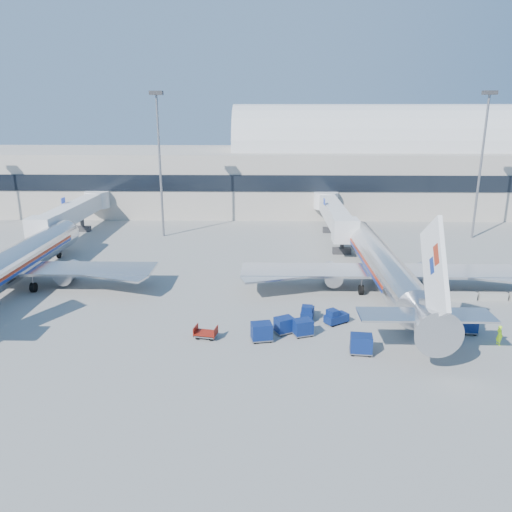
{
  "coord_description": "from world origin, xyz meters",
  "views": [
    {
      "loc": [
        -3.13,
        -48.87,
        19.64
      ],
      "look_at": [
        -4.35,
        6.0,
        3.67
      ],
      "focal_mm": 35.0,
      "sensor_mm": 36.0,
      "label": 1
    }
  ],
  "objects_px": {
    "mast_east": "(483,144)",
    "cart_solo_near": "(361,344)",
    "airliner_mid": "(12,264)",
    "tug_left": "(307,312)",
    "airliner_main": "(384,267)",
    "cart_open_red": "(206,334)",
    "cart_solo_far": "(466,323)",
    "tug_right": "(438,314)",
    "cart_train_b": "(284,325)",
    "barrier_mid": "(493,297)",
    "cart_train_a": "(303,327)",
    "barrier_near": "(462,296)",
    "jetbridge_mid": "(76,211)",
    "jetbridge_near": "(333,212)",
    "cart_train_c": "(262,331)",
    "tug_lead": "(336,317)",
    "mast_west": "(159,144)",
    "ramp_worker": "(499,335)"
  },
  "relations": [
    {
      "from": "barrier_near",
      "to": "cart_open_red",
      "type": "bearing_deg",
      "value": -159.55
    },
    {
      "from": "airliner_mid",
      "to": "tug_right",
      "type": "distance_m",
      "value": 46.33
    },
    {
      "from": "tug_lead",
      "to": "cart_train_b",
      "type": "distance_m",
      "value": 5.47
    },
    {
      "from": "airliner_mid",
      "to": "mast_east",
      "type": "distance_m",
      "value": 68.08
    },
    {
      "from": "tug_lead",
      "to": "ramp_worker",
      "type": "xyz_separation_m",
      "value": [
        13.66,
        -4.23,
        0.22
      ]
    },
    {
      "from": "tug_lead",
      "to": "cart_train_c",
      "type": "distance_m",
      "value": 8.05
    },
    {
      "from": "airliner_main",
      "to": "barrier_near",
      "type": "relative_size",
      "value": 12.42
    },
    {
      "from": "mast_east",
      "to": "cart_solo_near",
      "type": "relative_size",
      "value": 11.07
    },
    {
      "from": "cart_train_c",
      "to": "cart_open_red",
      "type": "height_order",
      "value": "cart_train_c"
    },
    {
      "from": "cart_train_a",
      "to": "cart_solo_near",
      "type": "relative_size",
      "value": 1.01
    },
    {
      "from": "barrier_mid",
      "to": "tug_right",
      "type": "relative_size",
      "value": 1.07
    },
    {
      "from": "tug_right",
      "to": "cart_train_a",
      "type": "bearing_deg",
      "value": -117.45
    },
    {
      "from": "mast_west",
      "to": "barrier_near",
      "type": "xyz_separation_m",
      "value": [
        38.0,
        -28.0,
        -14.34
      ]
    },
    {
      "from": "tug_left",
      "to": "cart_train_c",
      "type": "bearing_deg",
      "value": 148.33
    },
    {
      "from": "barrier_mid",
      "to": "tug_right",
      "type": "bearing_deg",
      "value": -143.98
    },
    {
      "from": "cart_train_a",
      "to": "cart_train_c",
      "type": "bearing_deg",
      "value": 177.58
    },
    {
      "from": "cart_solo_far",
      "to": "cart_open_red",
      "type": "distance_m",
      "value": 23.81
    },
    {
      "from": "tug_left",
      "to": "cart_train_a",
      "type": "bearing_deg",
      "value": 179.91
    },
    {
      "from": "cart_train_b",
      "to": "barrier_mid",
      "type": "bearing_deg",
      "value": -6.85
    },
    {
      "from": "mast_west",
      "to": "barrier_mid",
      "type": "relative_size",
      "value": 7.53
    },
    {
      "from": "jetbridge_near",
      "to": "mast_east",
      "type": "height_order",
      "value": "mast_east"
    },
    {
      "from": "mast_east",
      "to": "tug_left",
      "type": "xyz_separation_m",
      "value": [
        -29.12,
        -33.43,
        -14.09
      ]
    },
    {
      "from": "tug_lead",
      "to": "cart_solo_far",
      "type": "bearing_deg",
      "value": -42.01
    },
    {
      "from": "jetbridge_near",
      "to": "barrier_near",
      "type": "relative_size",
      "value": 9.17
    },
    {
      "from": "barrier_mid",
      "to": "ramp_worker",
      "type": "relative_size",
      "value": 1.66
    },
    {
      "from": "airliner_mid",
      "to": "mast_west",
      "type": "xyz_separation_m",
      "value": [
        12.0,
        25.49,
        11.87
      ]
    },
    {
      "from": "barrier_mid",
      "to": "cart_train_b",
      "type": "bearing_deg",
      "value": -159.07
    },
    {
      "from": "airliner_main",
      "to": "tug_left",
      "type": "xyz_separation_m",
      "value": [
        -9.12,
        -7.93,
        -2.23
      ]
    },
    {
      "from": "airliner_main",
      "to": "cart_train_c",
      "type": "xyz_separation_m",
      "value": [
        -13.54,
        -12.85,
        -2.04
      ]
    },
    {
      "from": "barrier_near",
      "to": "tug_lead",
      "type": "bearing_deg",
      "value": -155.9
    },
    {
      "from": "barrier_near",
      "to": "cart_train_c",
      "type": "relative_size",
      "value": 1.41
    },
    {
      "from": "barrier_mid",
      "to": "tug_lead",
      "type": "relative_size",
      "value": 1.17
    },
    {
      "from": "cart_train_a",
      "to": "cart_train_b",
      "type": "height_order",
      "value": "cart_train_a"
    },
    {
      "from": "jetbridge_mid",
      "to": "cart_solo_far",
      "type": "bearing_deg",
      "value": -36.76
    },
    {
      "from": "airliner_mid",
      "to": "ramp_worker",
      "type": "bearing_deg",
      "value": -15.03
    },
    {
      "from": "mast_west",
      "to": "cart_train_c",
      "type": "xyz_separation_m",
      "value": [
        16.46,
        -38.35,
        -13.91
      ]
    },
    {
      "from": "cart_train_c",
      "to": "barrier_mid",
      "type": "bearing_deg",
      "value": 11.13
    },
    {
      "from": "mast_west",
      "to": "ramp_worker",
      "type": "relative_size",
      "value": 12.52
    },
    {
      "from": "jetbridge_mid",
      "to": "cart_train_a",
      "type": "xyz_separation_m",
      "value": [
        34.59,
        -38.01,
        -3.11
      ]
    },
    {
      "from": "tug_lead",
      "to": "cart_open_red",
      "type": "distance_m",
      "value": 12.54
    },
    {
      "from": "cart_open_red",
      "to": "cart_train_b",
      "type": "bearing_deg",
      "value": 20.8
    },
    {
      "from": "cart_open_red",
      "to": "cart_solo_far",
      "type": "bearing_deg",
      "value": 15.25
    },
    {
      "from": "mast_west",
      "to": "airliner_main",
      "type": "bearing_deg",
      "value": -40.36
    },
    {
      "from": "airliner_mid",
      "to": "cart_solo_near",
      "type": "distance_m",
      "value": 39.89
    },
    {
      "from": "mast_east",
      "to": "cart_train_b",
      "type": "distance_m",
      "value": 50.34
    },
    {
      "from": "cart_train_b",
      "to": "jetbridge_mid",
      "type": "bearing_deg",
      "value": 103.49
    },
    {
      "from": "barrier_near",
      "to": "cart_solo_far",
      "type": "relative_size",
      "value": 1.39
    },
    {
      "from": "airliner_main",
      "to": "barrier_near",
      "type": "distance_m",
      "value": 8.74
    },
    {
      "from": "jetbridge_mid",
      "to": "tug_left",
      "type": "height_order",
      "value": "jetbridge_mid"
    },
    {
      "from": "mast_east",
      "to": "tug_right",
      "type": "relative_size",
      "value": 8.09
    }
  ]
}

